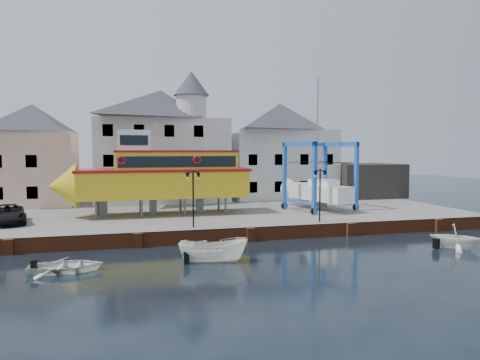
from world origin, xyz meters
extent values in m
plane|color=black|center=(0.00, 0.00, 0.00)|extent=(140.00, 140.00, 0.00)
cube|color=slate|center=(0.00, 11.00, 0.50)|extent=(44.00, 22.00, 1.00)
cube|color=maroon|center=(0.00, 0.12, 0.50)|extent=(44.00, 0.25, 1.00)
cube|color=maroon|center=(-16.00, -0.05, 0.50)|extent=(0.60, 0.36, 1.00)
cube|color=maroon|center=(-8.00, -0.05, 0.50)|extent=(0.60, 0.36, 1.00)
cube|color=maroon|center=(0.00, -0.05, 0.50)|extent=(0.60, 0.36, 1.00)
cube|color=maroon|center=(8.00, -0.05, 0.50)|extent=(0.60, 0.36, 1.00)
cube|color=maroon|center=(16.00, -0.05, 0.50)|extent=(0.60, 0.36, 1.00)
cube|color=tan|center=(-18.00, 18.00, 4.75)|extent=(8.00, 7.00, 7.50)
pyramid|color=#31353D|center=(-18.00, 18.00, 9.90)|extent=(8.00, 7.00, 2.80)
cube|color=black|center=(-17.50, 14.54, 2.60)|extent=(1.00, 0.08, 1.20)
cube|color=black|center=(-17.50, 14.54, 5.60)|extent=(1.00, 0.08, 1.20)
cube|color=silver|center=(-5.00, 18.50, 5.50)|extent=(14.00, 8.00, 9.00)
pyramid|color=#31353D|center=(-5.00, 18.50, 11.60)|extent=(14.00, 8.00, 3.20)
cube|color=black|center=(-10.50, 14.54, 2.60)|extent=(1.00, 0.08, 1.20)
cube|color=black|center=(-7.50, 14.54, 2.60)|extent=(1.00, 0.08, 1.20)
cube|color=black|center=(-4.50, 14.54, 2.60)|extent=(1.00, 0.08, 1.20)
cube|color=black|center=(-1.50, 14.54, 2.60)|extent=(1.00, 0.08, 1.20)
cube|color=black|center=(-10.50, 14.54, 5.60)|extent=(1.00, 0.08, 1.20)
cube|color=black|center=(-7.50, 14.54, 5.60)|extent=(1.00, 0.08, 1.20)
cube|color=black|center=(-4.50, 14.54, 5.60)|extent=(1.00, 0.08, 1.20)
cube|color=black|center=(-1.50, 14.54, 5.60)|extent=(1.00, 0.08, 1.20)
cube|color=black|center=(-10.50, 14.54, 8.60)|extent=(1.00, 0.08, 1.20)
cube|color=black|center=(-7.50, 14.54, 8.60)|extent=(1.00, 0.08, 1.20)
cube|color=black|center=(-4.50, 14.54, 8.60)|extent=(1.00, 0.08, 1.20)
cube|color=black|center=(-1.50, 14.54, 8.60)|extent=(1.00, 0.08, 1.20)
cylinder|color=silver|center=(-2.00, 16.10, 11.20)|extent=(3.20, 3.20, 2.40)
cone|color=#31353D|center=(-2.00, 16.10, 13.70)|extent=(3.80, 3.80, 2.60)
cube|color=silver|center=(9.00, 19.00, 5.00)|extent=(12.00, 8.00, 8.00)
pyramid|color=#31353D|center=(9.00, 19.00, 10.60)|extent=(12.00, 8.00, 3.20)
cube|color=black|center=(4.50, 15.04, 2.60)|extent=(1.00, 0.08, 1.20)
cube|color=black|center=(7.50, 15.04, 2.60)|extent=(1.00, 0.08, 1.20)
cube|color=black|center=(10.50, 15.04, 2.60)|extent=(1.00, 0.08, 1.20)
cube|color=black|center=(13.50, 15.04, 2.60)|extent=(1.00, 0.08, 1.20)
cube|color=black|center=(4.50, 15.04, 5.60)|extent=(1.00, 0.08, 1.20)
cube|color=black|center=(7.50, 15.04, 5.60)|extent=(1.00, 0.08, 1.20)
cube|color=black|center=(10.50, 15.04, 5.60)|extent=(1.00, 0.08, 1.20)
cube|color=black|center=(13.50, 15.04, 5.60)|extent=(1.00, 0.08, 1.20)
cube|color=black|center=(19.00, 17.00, 3.00)|extent=(8.00, 7.00, 4.00)
cylinder|color=black|center=(-4.00, 1.20, 3.00)|extent=(0.12, 0.12, 4.00)
cube|color=black|center=(-4.00, 1.20, 5.05)|extent=(0.90, 0.06, 0.06)
sphere|color=black|center=(-4.00, 1.20, 5.12)|extent=(0.16, 0.16, 0.16)
cone|color=black|center=(-4.40, 1.20, 4.78)|extent=(0.32, 0.32, 0.45)
sphere|color=white|center=(-4.40, 1.20, 4.60)|extent=(0.18, 0.18, 0.18)
cone|color=black|center=(-3.60, 1.20, 4.78)|extent=(0.32, 0.32, 0.45)
sphere|color=white|center=(-3.60, 1.20, 4.60)|extent=(0.18, 0.18, 0.18)
cylinder|color=black|center=(6.00, 1.20, 3.00)|extent=(0.12, 0.12, 4.00)
cube|color=black|center=(6.00, 1.20, 5.05)|extent=(0.90, 0.06, 0.06)
sphere|color=black|center=(6.00, 1.20, 5.12)|extent=(0.16, 0.16, 0.16)
cone|color=black|center=(5.60, 1.20, 4.78)|extent=(0.32, 0.32, 0.45)
sphere|color=white|center=(5.60, 1.20, 4.60)|extent=(0.18, 0.18, 0.18)
cone|color=black|center=(6.40, 1.20, 4.78)|extent=(0.32, 0.32, 0.45)
sphere|color=white|center=(6.40, 1.20, 4.60)|extent=(0.18, 0.18, 0.18)
cylinder|color=#59595E|center=(-11.15, 6.62, 1.77)|extent=(0.20, 0.20, 1.54)
cylinder|color=#59595E|center=(-11.19, 9.50, 1.77)|extent=(0.20, 0.20, 1.54)
cylinder|color=#59595E|center=(-7.55, 6.67, 1.77)|extent=(0.20, 0.20, 1.54)
cylinder|color=#59595E|center=(-7.59, 9.55, 1.77)|extent=(0.20, 0.20, 1.54)
cylinder|color=#59595E|center=(-3.96, 6.72, 1.77)|extent=(0.20, 0.20, 1.54)
cylinder|color=#59595E|center=(-4.00, 9.60, 1.77)|extent=(0.20, 0.20, 1.54)
cylinder|color=#59595E|center=(-0.36, 6.78, 1.77)|extent=(0.20, 0.20, 1.54)
cylinder|color=#59595E|center=(-0.40, 9.65, 1.77)|extent=(0.20, 0.20, 1.54)
cube|color=#59595E|center=(-10.66, 8.07, 1.77)|extent=(0.62, 0.52, 1.54)
cube|color=#59595E|center=(-6.55, 8.13, 1.77)|extent=(0.62, 0.52, 1.54)
cube|color=#59595E|center=(-2.44, 8.18, 1.77)|extent=(0.62, 0.52, 1.54)
cube|color=gold|center=(-5.52, 8.14, 3.67)|extent=(14.44, 4.11, 2.26)
cone|color=gold|center=(-13.84, 8.02, 3.67)|extent=(2.32, 3.94, 3.91)
cube|color=#A31015|center=(-5.52, 8.14, 4.91)|extent=(14.75, 4.28, 0.23)
cube|color=gold|center=(-4.49, 8.16, 5.62)|extent=(10.33, 3.64, 1.64)
cube|color=black|center=(-4.47, 6.38, 5.68)|extent=(9.87, 0.20, 0.92)
cube|color=black|center=(-4.52, 9.93, 5.68)|extent=(9.87, 0.20, 0.92)
cube|color=#A31015|center=(-4.49, 8.16, 6.54)|extent=(10.53, 3.75, 0.18)
cube|color=white|center=(-8.09, 8.10, 7.38)|extent=(2.71, 2.71, 1.87)
cube|color=black|center=(-8.07, 6.74, 7.46)|extent=(2.25, 0.09, 0.82)
torus|color=#A31015|center=(-9.09, 6.26, 5.83)|extent=(0.72, 0.15, 0.72)
torus|color=#A31015|center=(-2.92, 6.35, 5.83)|extent=(0.72, 0.15, 0.72)
cube|color=#1E6FBB|center=(7.09, 4.71, 4.19)|extent=(0.40, 0.40, 6.37)
cylinder|color=black|center=(7.09, 4.71, 1.32)|extent=(0.68, 0.41, 0.64)
cube|color=#1E6FBB|center=(5.84, 8.75, 4.19)|extent=(0.40, 0.40, 6.37)
cylinder|color=black|center=(5.84, 8.75, 1.32)|extent=(0.68, 0.41, 0.64)
cube|color=#1E6FBB|center=(12.01, 6.23, 4.19)|extent=(0.40, 0.40, 6.37)
cylinder|color=black|center=(12.01, 6.23, 1.32)|extent=(0.68, 0.41, 0.64)
cube|color=#1E6FBB|center=(10.75, 10.27, 4.19)|extent=(0.40, 0.40, 6.37)
cylinder|color=black|center=(10.75, 10.27, 1.32)|extent=(0.68, 0.41, 0.64)
cube|color=#1E6FBB|center=(6.47, 6.73, 7.21)|extent=(1.66, 4.44, 0.45)
cube|color=#1E6FBB|center=(6.47, 6.73, 1.91)|extent=(1.56, 4.41, 0.19)
cube|color=#1E6FBB|center=(11.38, 8.25, 7.21)|extent=(1.66, 4.44, 0.45)
cube|color=#1E6FBB|center=(11.38, 8.25, 1.91)|extent=(1.56, 4.41, 0.19)
cube|color=#1E6FBB|center=(8.29, 9.51, 7.21)|extent=(5.31, 1.93, 0.32)
cube|color=white|center=(8.92, 7.49, 2.64)|extent=(4.03, 7.14, 1.46)
cone|color=white|center=(7.72, 11.36, 2.64)|extent=(2.43, 2.01, 2.09)
cube|color=#59595E|center=(8.92, 7.49, 1.59)|extent=(0.70, 1.63, 0.64)
cube|color=white|center=(9.06, 7.06, 3.64)|extent=(2.20, 3.04, 0.55)
cylinder|color=#99999E|center=(8.79, 7.92, 8.37)|extent=(0.20, 0.20, 10.01)
cube|color=black|center=(9.41, 5.93, 5.51)|extent=(4.68, 1.56, 0.05)
cube|color=black|center=(8.44, 9.05, 5.51)|extent=(4.68, 1.56, 0.05)
imported|color=black|center=(-17.62, 6.45, 1.73)|extent=(3.72, 5.69, 1.45)
imported|color=white|center=(-3.71, -4.98, 0.00)|extent=(4.37, 2.39, 1.60)
imported|color=white|center=(12.97, -5.51, 0.00)|extent=(4.39, 4.36, 1.75)
imported|color=white|center=(-11.91, -4.89, 0.00)|extent=(4.01, 2.90, 0.82)
camera|label=1|loc=(-8.36, -29.58, 6.64)|focal=32.00mm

